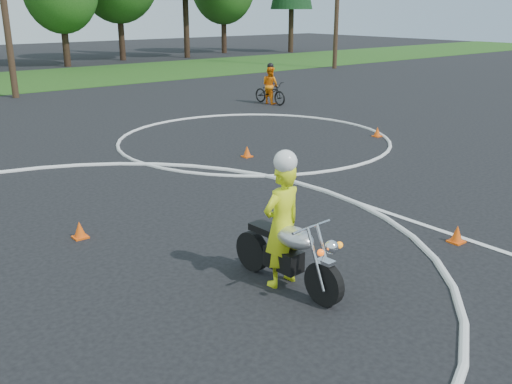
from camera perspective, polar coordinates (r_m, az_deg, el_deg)
ground at (r=6.81m, az=-11.45°, el=-16.12°), size 120.00×120.00×0.00m
course_markings at (r=11.18m, az=-12.02°, el=-2.12°), size 19.05×19.05×0.12m
primary_motorcycle at (r=7.99m, az=3.26°, el=-6.13°), size 0.71×2.03×1.07m
rider_primary_grp at (r=7.91m, az=2.63°, el=-2.94°), size 0.68×0.47×1.98m
rider_second_grp at (r=23.59m, az=1.43°, el=10.22°), size 0.71×1.75×1.65m
traffic_cones at (r=10.61m, az=-6.57°, el=-2.21°), size 17.61×7.74×0.30m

